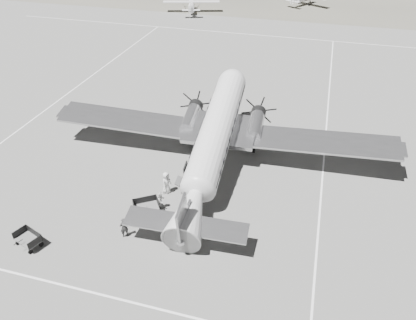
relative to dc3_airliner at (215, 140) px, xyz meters
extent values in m
plane|color=slate|center=(-2.84, -0.60, -2.94)|extent=(260.00, 260.00, 0.00)
cube|color=white|center=(-2.84, -14.60, -2.93)|extent=(60.00, 0.15, 0.01)
cube|color=white|center=(9.16, -0.60, -2.93)|extent=(0.15, 80.00, 0.01)
cube|color=white|center=(-20.84, 9.40, -2.93)|extent=(0.15, 60.00, 0.01)
cube|color=white|center=(-2.84, 39.40, -2.93)|extent=(90.00, 0.15, 0.01)
imported|color=#2B2B2B|center=(-3.90, -9.65, -2.14)|extent=(0.68, 0.68, 1.60)
imported|color=silver|center=(-2.51, -6.17, -2.19)|extent=(0.78, 0.88, 1.49)
imported|color=silver|center=(-2.81, -4.20, -1.99)|extent=(0.85, 1.07, 1.90)
camera|label=1|loc=(7.31, -27.97, 17.40)|focal=35.00mm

